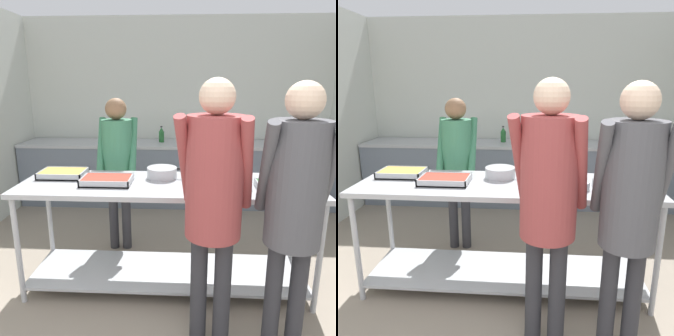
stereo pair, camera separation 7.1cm
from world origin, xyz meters
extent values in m
cube|color=silver|center=(0.00, 4.37, 1.32)|extent=(4.60, 0.06, 2.65)
cube|color=slate|center=(0.00, 4.00, 0.43)|extent=(4.44, 0.62, 0.86)
cube|color=#ADAFB5|center=(0.00, 4.00, 0.88)|extent=(4.44, 0.65, 0.04)
cube|color=black|center=(0.51, 4.00, 0.89)|extent=(0.56, 0.36, 0.02)
cube|color=#ADAFB5|center=(-0.02, 1.94, 0.92)|extent=(2.41, 0.71, 0.04)
cube|color=#ADAFB5|center=(-0.02, 1.94, 0.12)|extent=(2.33, 0.63, 0.02)
cylinder|color=#ADAFB5|center=(-1.17, 1.63, 0.45)|extent=(0.04, 0.04, 0.90)
cylinder|color=#ADAFB5|center=(1.13, 1.63, 0.45)|extent=(0.04, 0.04, 0.90)
cylinder|color=#ADAFB5|center=(-1.17, 2.25, 0.45)|extent=(0.04, 0.04, 0.90)
cylinder|color=#ADAFB5|center=(1.13, 2.25, 0.45)|extent=(0.04, 0.04, 0.90)
cube|color=#ADAFB5|center=(-0.94, 2.08, 0.94)|extent=(0.39, 0.27, 0.01)
cube|color=gold|center=(-0.94, 2.08, 0.97)|extent=(0.36, 0.24, 0.04)
cube|color=#ADAFB5|center=(-0.94, 1.95, 0.97)|extent=(0.39, 0.01, 0.05)
cube|color=#ADAFB5|center=(-0.94, 2.21, 0.97)|extent=(0.39, 0.01, 0.05)
cube|color=#ADAFB5|center=(-1.12, 2.08, 0.97)|extent=(0.01, 0.27, 0.05)
cube|color=#ADAFB5|center=(-0.75, 2.08, 0.97)|extent=(0.01, 0.27, 0.05)
cube|color=#ADAFB5|center=(-0.51, 1.90, 0.94)|extent=(0.40, 0.27, 0.01)
cube|color=#B23D2D|center=(-0.51, 1.90, 0.97)|extent=(0.38, 0.24, 0.04)
cube|color=#ADAFB5|center=(-0.51, 1.78, 0.97)|extent=(0.40, 0.01, 0.05)
cube|color=#ADAFB5|center=(-0.51, 2.03, 0.97)|extent=(0.40, 0.01, 0.05)
cube|color=#ADAFB5|center=(-0.70, 1.90, 0.97)|extent=(0.01, 0.27, 0.05)
cube|color=#ADAFB5|center=(-0.31, 1.90, 0.97)|extent=(0.01, 0.27, 0.05)
cylinder|color=#ADAFB5|center=(-0.07, 2.09, 0.98)|extent=(0.26, 0.26, 0.09)
cylinder|color=brown|center=(-0.07, 2.09, 1.02)|extent=(0.23, 0.23, 0.01)
cylinder|color=black|center=(0.13, 2.09, 1.02)|extent=(0.14, 0.02, 0.02)
cylinder|color=white|center=(0.27, 2.02, 0.94)|extent=(0.23, 0.23, 0.01)
cylinder|color=white|center=(0.27, 2.02, 0.96)|extent=(0.22, 0.22, 0.01)
cylinder|color=white|center=(0.27, 2.02, 0.97)|extent=(0.22, 0.22, 0.01)
cylinder|color=#B2B2B7|center=(0.53, 1.84, 0.97)|extent=(0.22, 0.22, 0.06)
sphere|color=#2D702D|center=(0.59, 1.83, 1.01)|extent=(0.06, 0.06, 0.06)
sphere|color=#2D702D|center=(0.51, 1.87, 1.01)|extent=(0.06, 0.06, 0.06)
sphere|color=#2D702D|center=(0.51, 1.81, 1.01)|extent=(0.07, 0.07, 0.07)
cube|color=#ADAFB5|center=(0.88, 1.79, 0.94)|extent=(0.41, 0.30, 0.01)
cube|color=#387A38|center=(0.88, 1.79, 0.97)|extent=(0.39, 0.27, 0.04)
cube|color=#ADAFB5|center=(0.88, 1.65, 0.97)|extent=(0.41, 0.01, 0.05)
cube|color=#ADAFB5|center=(0.88, 1.93, 0.97)|extent=(0.41, 0.01, 0.05)
cube|color=#ADAFB5|center=(0.68, 1.79, 0.97)|extent=(0.01, 0.30, 0.05)
cube|color=#ADAFB5|center=(1.09, 1.79, 0.97)|extent=(0.01, 0.30, 0.05)
cylinder|color=#2D2D33|center=(0.69, 1.22, 0.40)|extent=(0.10, 0.10, 0.80)
cylinder|color=#2D2D33|center=(0.84, 1.21, 0.40)|extent=(0.10, 0.10, 0.80)
cylinder|color=#4C4C51|center=(0.59, 1.23, 1.25)|extent=(0.10, 0.33, 0.60)
cylinder|color=#4C4C51|center=(0.94, 1.20, 1.25)|extent=(0.10, 0.33, 0.60)
cylinder|color=#4C4C51|center=(0.76, 1.22, 1.17)|extent=(0.33, 0.33, 0.74)
sphere|color=beige|center=(0.76, 1.22, 1.64)|extent=(0.21, 0.21, 0.21)
cylinder|color=#2D2D33|center=(0.23, 1.30, 0.40)|extent=(0.11, 0.11, 0.81)
cylinder|color=#2D2D33|center=(0.38, 1.26, 0.40)|extent=(0.11, 0.11, 0.81)
cylinder|color=#993D3D|center=(0.12, 1.33, 1.27)|extent=(0.15, 0.34, 0.60)
cylinder|color=#993D3D|center=(0.48, 1.24, 1.27)|extent=(0.15, 0.34, 0.60)
cylinder|color=#993D3D|center=(0.30, 1.28, 1.18)|extent=(0.35, 0.35, 0.75)
sphere|color=beige|center=(0.30, 1.28, 1.66)|extent=(0.21, 0.21, 0.21)
cylinder|color=#2D2D33|center=(-0.49, 2.58, 0.36)|extent=(0.10, 0.10, 0.72)
cylinder|color=#2D2D33|center=(-0.63, 2.58, 0.36)|extent=(0.10, 0.10, 0.72)
cylinder|color=#3D7F5B|center=(-0.40, 2.59, 1.13)|extent=(0.07, 0.30, 0.54)
cylinder|color=#3D7F5B|center=(-0.72, 2.58, 1.13)|extent=(0.07, 0.30, 0.54)
cylinder|color=#3D7F5B|center=(-0.56, 2.58, 1.05)|extent=(0.30, 0.30, 0.66)
sphere|color=#8C6647|center=(-0.56, 2.58, 1.48)|extent=(0.21, 0.21, 0.21)
cylinder|color=#23602D|center=(-0.23, 4.05, 0.97)|extent=(0.08, 0.08, 0.15)
cone|color=#23602D|center=(-0.23, 4.05, 1.08)|extent=(0.07, 0.07, 0.06)
cylinder|color=black|center=(-0.23, 4.05, 1.12)|extent=(0.03, 0.03, 0.02)
camera|label=1|loc=(0.13, -0.61, 1.74)|focal=35.00mm
camera|label=2|loc=(0.20, -0.60, 1.74)|focal=35.00mm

